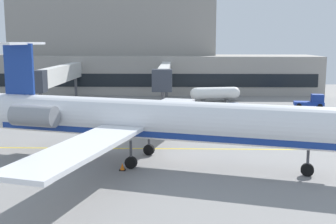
% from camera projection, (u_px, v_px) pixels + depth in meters
% --- Properties ---
extents(ground, '(120.00, 120.00, 0.11)m').
position_uv_depth(ground, '(170.00, 161.00, 33.97)').
color(ground, gray).
extents(terminal_building, '(64.47, 13.04, 17.31)m').
position_uv_depth(terminal_building, '(128.00, 55.00, 79.43)').
color(terminal_building, gray).
rests_on(terminal_building, ground).
extents(jet_bridge_west, '(2.40, 22.09, 5.92)m').
position_uv_depth(jet_bridge_west, '(165.00, 75.00, 61.05)').
color(jet_bridge_west, silver).
rests_on(jet_bridge_west, ground).
extents(jet_bridge_east, '(2.40, 22.76, 5.82)m').
position_uv_depth(jet_bridge_east, '(58.00, 75.00, 61.09)').
color(jet_bridge_east, silver).
rests_on(jet_bridge_east, ground).
extents(regional_jet, '(34.42, 28.64, 9.22)m').
position_uv_depth(regional_jet, '(150.00, 120.00, 32.87)').
color(regional_jet, white).
rests_on(regional_jet, ground).
extents(baggage_tug, '(4.23, 2.34, 1.92)m').
position_uv_depth(baggage_tug, '(312.00, 101.00, 60.31)').
color(baggage_tug, '#19389E').
rests_on(baggage_tug, ground).
extents(pushback_tractor, '(4.19, 1.82, 2.00)m').
position_uv_depth(pushback_tractor, '(237.00, 113.00, 50.77)').
color(pushback_tractor, '#1E4CB2').
rests_on(pushback_tractor, ground).
extents(fuel_tank, '(7.85, 3.03, 2.22)m').
position_uv_depth(fuel_tank, '(215.00, 93.00, 66.49)').
color(fuel_tank, white).
rests_on(fuel_tank, ground).
extents(safety_cone_alpha, '(0.47, 0.47, 0.55)m').
position_uv_depth(safety_cone_alpha, '(217.00, 135.00, 42.03)').
color(safety_cone_alpha, orange).
rests_on(safety_cone_alpha, ground).
extents(safety_cone_bravo, '(0.47, 0.47, 0.55)m').
position_uv_depth(safety_cone_bravo, '(122.00, 167.00, 31.33)').
color(safety_cone_bravo, orange).
rests_on(safety_cone_bravo, ground).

